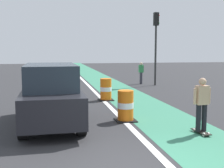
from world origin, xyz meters
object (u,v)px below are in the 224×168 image
(parked_suv_nearest, at_px, (51,95))
(pedestrian_crossing, at_px, (141,72))
(traffic_barrel_mid, at_px, (106,90))
(skateboarder_on_lane, at_px, (202,104))
(traffic_barrel_front, at_px, (126,106))
(traffic_light_corner, at_px, (156,36))

(parked_suv_nearest, relative_size, pedestrian_crossing, 2.88)
(parked_suv_nearest, xyz_separation_m, pedestrian_crossing, (6.45, 10.98, -0.17))
(parked_suv_nearest, height_order, pedestrian_crossing, parked_suv_nearest)
(traffic_barrel_mid, xyz_separation_m, pedestrian_crossing, (3.80, 6.47, 0.33))
(skateboarder_on_lane, relative_size, traffic_barrel_mid, 1.55)
(pedestrian_crossing, bearing_deg, parked_suv_nearest, -120.43)
(traffic_barrel_front, bearing_deg, parked_suv_nearest, -178.01)
(traffic_barrel_front, bearing_deg, pedestrian_crossing, 70.41)
(traffic_barrel_front, bearing_deg, skateboarder_on_lane, -48.25)
(skateboarder_on_lane, distance_m, parked_suv_nearest, 4.82)
(traffic_light_corner, distance_m, pedestrian_crossing, 2.90)
(parked_suv_nearest, bearing_deg, pedestrian_crossing, 59.57)
(traffic_barrel_front, bearing_deg, traffic_barrel_mid, 88.98)
(parked_suv_nearest, xyz_separation_m, traffic_barrel_mid, (2.65, 4.50, -0.50))
(parked_suv_nearest, bearing_deg, traffic_barrel_front, 1.99)
(parked_suv_nearest, height_order, traffic_barrel_mid, parked_suv_nearest)
(parked_suv_nearest, bearing_deg, traffic_light_corner, 54.28)
(skateboarder_on_lane, xyz_separation_m, traffic_barrel_front, (-1.83, 2.05, -0.38))
(parked_suv_nearest, distance_m, traffic_barrel_mid, 5.25)
(parked_suv_nearest, distance_m, pedestrian_crossing, 12.73)
(skateboarder_on_lane, relative_size, parked_suv_nearest, 0.36)
(traffic_light_corner, relative_size, pedestrian_crossing, 3.17)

